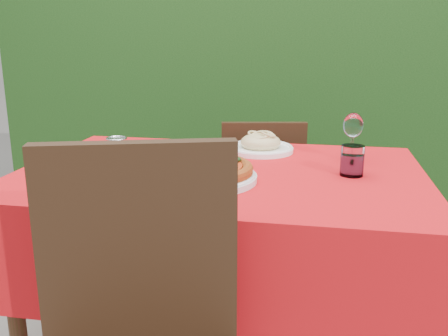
% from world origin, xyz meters
% --- Properties ---
extents(hedge, '(3.20, 0.55, 1.78)m').
position_xyz_m(hedge, '(0.00, 1.55, 0.92)').
color(hedge, black).
rests_on(hedge, ground).
extents(dining_table, '(1.26, 0.86, 0.75)m').
position_xyz_m(dining_table, '(0.00, 0.00, 0.60)').
color(dining_table, '#422415').
rests_on(dining_table, ground).
extents(chair_far, '(0.42, 0.42, 0.80)m').
position_xyz_m(chair_far, '(0.06, 0.67, 0.46)').
color(chair_far, black).
rests_on(chair_far, ground).
extents(pizza_plate, '(0.33, 0.33, 0.06)m').
position_xyz_m(pizza_plate, '(-0.03, -0.13, 0.78)').
color(pizza_plate, silver).
rests_on(pizza_plate, dining_table).
extents(pasta_plate, '(0.24, 0.24, 0.07)m').
position_xyz_m(pasta_plate, '(0.09, 0.27, 0.77)').
color(pasta_plate, white).
rests_on(pasta_plate, dining_table).
extents(water_glass, '(0.07, 0.07, 0.09)m').
position_xyz_m(water_glass, '(0.40, 0.01, 0.79)').
color(water_glass, white).
rests_on(water_glass, dining_table).
extents(wine_glass, '(0.07, 0.07, 0.16)m').
position_xyz_m(wine_glass, '(0.41, 0.20, 0.86)').
color(wine_glass, white).
rests_on(wine_glass, dining_table).
extents(fork, '(0.04, 0.20, 0.01)m').
position_xyz_m(fork, '(-0.35, 0.00, 0.75)').
color(fork, silver).
rests_on(fork, dining_table).
extents(steel_ramekin, '(0.07, 0.07, 0.03)m').
position_xyz_m(steel_ramekin, '(-0.46, 0.27, 0.76)').
color(steel_ramekin, '#BBBBC3').
rests_on(steel_ramekin, dining_table).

